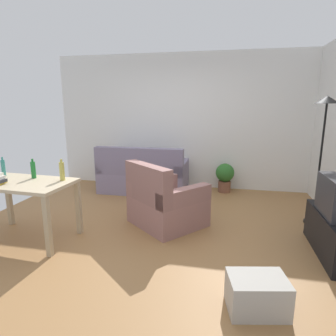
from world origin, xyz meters
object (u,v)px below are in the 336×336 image
torchiere_lamp (324,126)px  storage_box (257,294)px  armchair (165,203)px  bottle_squat (62,171)px  couch (143,176)px  desk (24,190)px  bottle_tall (3,168)px  bottle_green (33,170)px  potted_plant (225,176)px

torchiere_lamp → storage_box: (-0.98, -2.05, -1.26)m
armchair → bottle_squat: 1.45m
armchair → couch: bearing=-22.3°
desk → torchiere_lamp: bearing=22.2°
torchiere_lamp → armchair: bearing=-166.9°
desk → armchair: size_ratio=1.01×
armchair → bottle_tall: size_ratio=4.76×
couch → torchiere_lamp: torchiere_lamp is taller
couch → bottle_tall: bottle_tall is taller
bottle_tall → bottle_green: bearing=-1.8°
potted_plant → bottle_green: 3.45m
bottle_tall → bottle_squat: bottle_squat is taller
potted_plant → armchair: armchair is taller
bottle_tall → bottle_squat: 0.89m
desk → storage_box: 2.92m
torchiere_lamp → potted_plant: 2.13m
desk → bottle_green: size_ratio=4.86×
desk → storage_box: desk is taller
couch → storage_box: 3.59m
storage_box → bottle_squat: (-2.32, 0.94, 0.73)m
potted_plant → storage_box: 3.37m
couch → bottle_green: 2.32m
torchiere_lamp → potted_plant: bearing=134.9°
bottle_green → couch: bearing=67.9°
torchiere_lamp → bottle_squat: size_ratio=6.66×
desk → potted_plant: size_ratio=2.17×
couch → bottle_green: (-0.84, -2.08, 0.56)m
torchiere_lamp → storage_box: 2.60m
torchiere_lamp → desk: torchiere_lamp is taller
potted_plant → storage_box: size_ratio=1.19×
torchiere_lamp → armchair: size_ratio=1.47×
torchiere_lamp → bottle_squat: (-3.30, -1.11, -0.53)m
torchiere_lamp → bottle_tall: size_ratio=7.01×
couch → desk: 2.45m
bottle_green → storage_box: bearing=-19.3°
bottle_green → torchiere_lamp: bearing=16.3°
storage_box → bottle_tall: 3.43m
desk → potted_plant: desk is taller
couch → bottle_green: bearing=67.9°
couch → armchair: bearing=117.2°
couch → bottle_squat: bearing=78.7°
bottle_green → desk: bearing=-97.8°
couch → bottle_squat: 2.22m
torchiere_lamp → desk: bearing=-161.2°
bottle_green → bottle_squat: (0.43, -0.02, 0.01)m
potted_plant → bottle_tall: size_ratio=2.21×
couch → bottle_squat: bottle_squat is taller
torchiere_lamp → bottle_squat: 3.52m
armchair → storage_box: bearing=166.6°
desk → storage_box: (2.77, -0.77, -0.50)m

